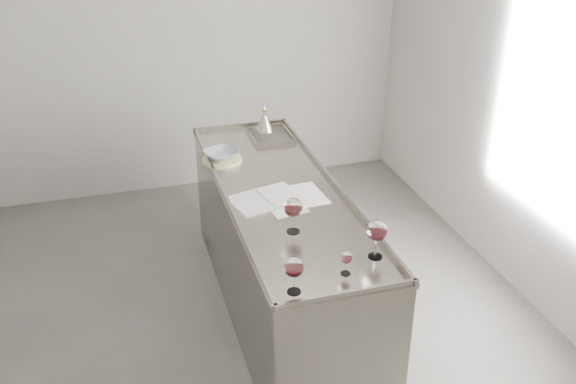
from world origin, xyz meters
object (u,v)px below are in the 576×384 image
object	(u,v)px
wine_glass_middle	(293,208)
wine_funnel	(265,123)
ceramic_bowl	(221,155)
wine_glass_right	(377,232)
notebook	(266,199)
counter	(281,252)
wine_glass_small	(346,258)
wine_glass_left	(294,268)

from	to	relation	value
wine_glass_middle	wine_funnel	bearing A→B (deg)	81.34
ceramic_bowl	wine_funnel	xyz separation A→B (m)	(0.44, 0.48, 0.02)
wine_glass_right	ceramic_bowl	bearing A→B (deg)	110.39
wine_glass_middle	notebook	xyz separation A→B (m)	(-0.05, 0.43, -0.15)
wine_glass_middle	wine_funnel	xyz separation A→B (m)	(0.24, 1.58, -0.09)
counter	wine_glass_middle	xyz separation A→B (m)	(-0.07, -0.52, 0.62)
ceramic_bowl	wine_funnel	distance (m)	0.66
notebook	wine_funnel	world-z (taller)	wine_funnel
wine_glass_right	wine_glass_small	size ratio (longest dim) A/B	1.66
wine_glass_left	wine_glass_right	xyz separation A→B (m)	(0.51, 0.18, 0.02)
wine_glass_left	wine_glass_small	bearing A→B (deg)	14.24
counter	wine_glass_right	xyz separation A→B (m)	(0.27, -0.90, 0.62)
wine_glass_small	wine_glass_middle	bearing A→B (deg)	105.57
counter	notebook	bearing A→B (deg)	-143.38
ceramic_bowl	counter	bearing A→B (deg)	-64.66
wine_glass_left	wine_glass_right	distance (m)	0.55
wine_glass_right	ceramic_bowl	world-z (taller)	wine_glass_right
wine_glass_small	wine_funnel	distance (m)	2.07
notebook	wine_funnel	xyz separation A→B (m)	(0.29, 1.15, 0.06)
wine_glass_small	wine_funnel	xyz separation A→B (m)	(0.11, 2.07, -0.03)
wine_glass_small	notebook	size ratio (longest dim) A/B	0.27
counter	wine_glass_middle	distance (m)	0.81
counter	notebook	xyz separation A→B (m)	(-0.12, -0.09, 0.47)
wine_glass_left	notebook	world-z (taller)	wine_glass_left
counter	wine_glass_right	bearing A→B (deg)	-73.00
wine_glass_middle	wine_glass_right	size ratio (longest dim) A/B	0.98
wine_glass_right	ceramic_bowl	distance (m)	1.58
wine_glass_left	notebook	size ratio (longest dim) A/B	0.40
wine_glass_middle	wine_funnel	distance (m)	1.60
counter	ceramic_bowl	size ratio (longest dim) A/B	10.33
counter	wine_funnel	bearing A→B (deg)	81.01
counter	wine_glass_small	distance (m)	1.15
wine_glass_middle	wine_glass_right	distance (m)	0.52
wine_glass_middle	wine_glass_small	world-z (taller)	wine_glass_middle
wine_glass_middle	notebook	distance (m)	0.45
wine_glass_left	wine_glass_small	xyz separation A→B (m)	(0.30, 0.08, -0.05)
wine_glass_left	wine_glass_middle	world-z (taller)	wine_glass_middle
wine_funnel	wine_glass_small	bearing A→B (deg)	-92.91
wine_glass_right	notebook	distance (m)	0.91
counter	wine_funnel	xyz separation A→B (m)	(0.17, 1.06, 0.53)
wine_glass_right	wine_glass_left	bearing A→B (deg)	-160.51
notebook	ceramic_bowl	size ratio (longest dim) A/B	2.12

